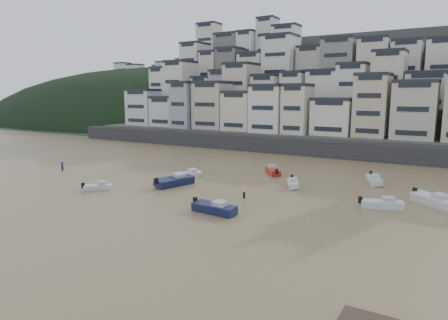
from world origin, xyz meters
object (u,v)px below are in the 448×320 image
Objects in this scene: boat_j at (98,186)px; person_pink at (244,191)px; boat_d at (382,203)px; boat_i at (374,179)px; boat_a at (214,206)px; boat_h at (273,170)px; person_blue at (62,165)px; boat_c at (174,180)px; boat_e at (293,182)px; boat_f at (189,174)px; boat_g at (434,199)px.

boat_j is 2.39× the size of person_pink.
boat_d is 0.93× the size of boat_i.
boat_h is at bearing 102.89° from boat_a.
boat_i is 52.08m from person_blue.
boat_e is (15.09, 8.37, -0.25)m from boat_c.
boat_f is at bearing 138.68° from boat_a.
person_blue is at bearing 172.52° from boat_a.
boat_a is 1.42× the size of boat_j.
boat_a is 1.20× the size of boat_e.
person_pink is at bearing -103.13° from boat_f.
boat_d is 52.72m from person_blue.
boat_g is at bearing -73.73° from boat_f.
boat_i is 3.20× the size of person_pink.
boat_c is at bearing 111.56° from boat_h.
boat_c is 5.74m from boat_f.
boat_f reaches higher than boat_j.
boat_a is at bearing -123.34° from boat_f.
boat_c is at bearing -85.93° from boat_e.
boat_d is 13.96m from boat_e.
boat_f is at bearing 28.51° from boat_c.
boat_i is 40.37m from boat_j.
boat_e is at bearing 71.49° from person_pink.
boat_a is at bearing -43.51° from boat_j.
boat_c is 1.62× the size of boat_j.
boat_h is 3.04× the size of person_blue.
boat_i is (-8.55, 8.72, -0.10)m from boat_g.
boat_f is at bearing 15.19° from person_blue.
boat_h is at bearing -14.60° from boat_c.
boat_g is 22.95m from person_pink.
boat_j is at bearing 105.63° from boat_h.
boat_c is at bearing -127.25° from boat_g.
boat_g is 25.66m from boat_h.
person_blue is at bearing -92.04° from boat_i.
boat_h is at bearing -162.95° from boat_e.
person_blue is at bearing 76.92° from boat_h.
person_blue is at bearing 117.55° from boat_f.
boat_a is at bearing -34.49° from boat_e.
boat_j is at bearing 166.95° from boat_f.
person_pink is at bearing -79.07° from boat_c.
person_blue is 1.00× the size of person_pink.
person_pink reaches higher than boat_h.
person_blue is (-36.70, 7.71, 0.07)m from boat_a.
boat_h is 1.11× the size of boat_f.
person_blue reaches higher than boat_j.
boat_h is 1.08× the size of boat_e.
boat_c is 24.44m from person_blue.
boat_a is 27.96m from boat_i.
boat_g is 1.21× the size of boat_d.
boat_f is at bearing 154.51° from person_pink.
boat_j is at bearing -119.89° from boat_g.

